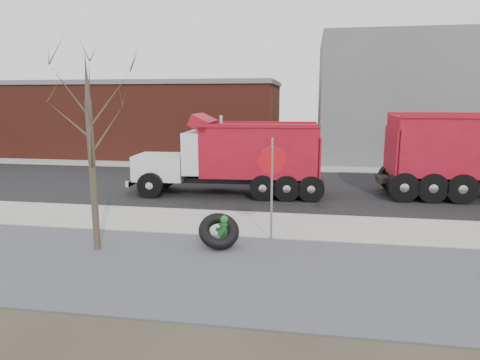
% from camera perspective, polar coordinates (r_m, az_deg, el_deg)
% --- Properties ---
extents(ground, '(120.00, 120.00, 0.00)m').
position_cam_1_polar(ground, '(13.74, -1.28, -6.33)').
color(ground, '#383328').
rests_on(ground, ground).
extents(gravel_verge, '(60.00, 5.00, 0.03)m').
position_cam_1_polar(gravel_verge, '(10.52, -4.87, -11.77)').
color(gravel_verge, slate).
rests_on(gravel_verge, ground).
extents(sidewalk, '(60.00, 2.50, 0.06)m').
position_cam_1_polar(sidewalk, '(13.97, -1.10, -5.91)').
color(sidewalk, '#9E9B93').
rests_on(sidewalk, ground).
extents(curb, '(60.00, 0.15, 0.11)m').
position_cam_1_polar(curb, '(15.19, -0.21, -4.43)').
color(curb, '#9E9B93').
rests_on(curb, ground).
extents(road, '(60.00, 9.40, 0.02)m').
position_cam_1_polar(road, '(19.78, 2.07, -0.99)').
color(road, black).
rests_on(road, ground).
extents(far_sidewalk, '(60.00, 2.00, 0.06)m').
position_cam_1_polar(far_sidewalk, '(25.35, 3.71, 1.65)').
color(far_sidewalk, '#9E9B93').
rests_on(far_sidewalk, ground).
extents(building_grey, '(12.00, 10.00, 8.00)m').
position_cam_1_polar(building_grey, '(31.60, 21.67, 9.96)').
color(building_grey, slate).
rests_on(building_grey, ground).
extents(building_brick, '(20.20, 8.20, 5.30)m').
position_cam_1_polar(building_brick, '(32.42, -13.36, 8.04)').
color(building_brick, maroon).
rests_on(building_brick, ground).
extents(bare_tree, '(3.20, 3.20, 5.20)m').
position_cam_1_polar(bare_tree, '(11.77, -19.41, 6.54)').
color(bare_tree, '#382D23').
rests_on(bare_tree, ground).
extents(fire_hydrant, '(0.50, 0.49, 0.88)m').
position_cam_1_polar(fire_hydrant, '(11.97, -2.11, -6.92)').
color(fire_hydrant, '#2A6E2E').
rests_on(fire_hydrant, ground).
extents(truck_tire, '(1.41, 1.36, 0.98)m').
position_cam_1_polar(truck_tire, '(11.76, -2.83, -6.79)').
color(truck_tire, black).
rests_on(truck_tire, ground).
extents(stop_sign, '(0.77, 0.31, 2.98)m').
position_cam_1_polar(stop_sign, '(12.02, 4.29, 1.06)').
color(stop_sign, gray).
rests_on(stop_sign, ground).
extents(dump_truck_red_b, '(8.05, 2.73, 3.38)m').
position_cam_1_polar(dump_truck_red_b, '(18.00, -0.51, 3.38)').
color(dump_truck_red_b, black).
rests_on(dump_truck_red_b, ground).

